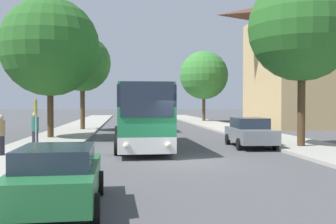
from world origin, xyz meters
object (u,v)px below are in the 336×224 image
object	(u,v)px
parked_car_right_near	(250,132)
pedestrian_waiting_near	(35,130)
bus_stop_sign	(36,121)
tree_left_near	(50,47)
pedestrian_walking_back	(1,135)
tree_right_near	(302,28)
parked_car_left_curb	(57,176)
tree_left_far	(82,63)
bus_front	(140,115)
tree_right_mid	(204,75)
bus_middle	(137,110)

from	to	relation	value
parked_car_right_near	pedestrian_waiting_near	world-z (taller)	pedestrian_waiting_near
parked_car_right_near	bus_stop_sign	world-z (taller)	bus_stop_sign
parked_car_right_near	tree_left_near	bearing A→B (deg)	-23.54
pedestrian_walking_back	tree_right_near	distance (m)	15.63
parked_car_left_curb	tree_left_far	distance (m)	26.36
bus_stop_sign	parked_car_left_curb	bearing A→B (deg)	-74.48
bus_front	tree_left_near	world-z (taller)	tree_left_near
bus_front	tree_left_far	xyz separation A→B (m)	(-4.50, 13.50, 4.11)
tree_left_far	tree_right_mid	world-z (taller)	tree_right_mid
pedestrian_waiting_near	bus_front	bearing A→B (deg)	-93.02
parked_car_right_near	pedestrian_waiting_near	size ratio (longest dim) A/B	2.56
bus_middle	tree_left_far	world-z (taller)	tree_left_far
tree_left_far	tree_right_mid	distance (m)	20.42
bus_front	tree_right_mid	world-z (taller)	tree_right_mid
bus_front	parked_car_right_near	distance (m)	6.05
bus_middle	parked_car_left_curb	world-z (taller)	bus_middle
tree_left_far	tree_right_near	distance (m)	19.79
bus_front	bus_stop_sign	world-z (taller)	bus_front
bus_front	bus_middle	world-z (taller)	bus_middle
pedestrian_walking_back	tree_right_near	bearing A→B (deg)	-44.71
bus_middle	pedestrian_waiting_near	distance (m)	17.43
tree_left_near	tree_left_far	bearing A→B (deg)	81.48
pedestrian_waiting_near	pedestrian_walking_back	bearing A→B (deg)	142.82
parked_car_right_near	bus_middle	bearing A→B (deg)	-67.12
tree_right_mid	bus_front	bearing A→B (deg)	-107.96
parked_car_right_near	tree_right_mid	bearing A→B (deg)	-93.50
bus_middle	pedestrian_walking_back	world-z (taller)	bus_middle
parked_car_right_near	tree_right_near	world-z (taller)	tree_right_near
parked_car_right_near	tree_left_near	xyz separation A→B (m)	(-11.69, 5.83, 5.27)
pedestrian_walking_back	tree_left_far	size ratio (longest dim) A/B	0.21
bus_stop_sign	tree_right_mid	bearing A→B (deg)	67.38
parked_car_left_curb	parked_car_right_near	distance (m)	14.40
parked_car_left_curb	pedestrian_waiting_near	bearing A→B (deg)	103.20
parked_car_left_curb	tree_left_far	size ratio (longest dim) A/B	0.51
bus_middle	tree_left_far	distance (m)	6.50
parked_car_right_near	tree_left_far	bearing A→B (deg)	-50.19
parked_car_right_near	pedestrian_waiting_near	distance (m)	11.23
bus_stop_sign	tree_left_far	world-z (taller)	tree_left_far
bus_middle	parked_car_right_near	size ratio (longest dim) A/B	2.46
tree_left_far	bus_stop_sign	bearing A→B (deg)	-89.97
tree_left_far	tree_right_mid	bearing A→B (deg)	47.60
bus_front	tree_right_near	bearing A→B (deg)	-11.18
tree_left_far	bus_middle	bearing A→B (deg)	19.93
tree_left_near	tree_right_mid	size ratio (longest dim) A/B	1.02
parked_car_left_curb	pedestrian_walking_back	size ratio (longest dim) A/B	2.39
bus_stop_sign	tree_left_near	size ratio (longest dim) A/B	0.26
parked_car_right_near	bus_stop_sign	xyz separation A→B (m)	(-10.46, -3.96, 0.84)
bus_stop_sign	tree_right_mid	xyz separation A→B (m)	(13.76, 33.02, 4.37)
pedestrian_walking_back	tree_left_far	world-z (taller)	tree_left_far
bus_middle	bus_stop_sign	distance (m)	20.24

